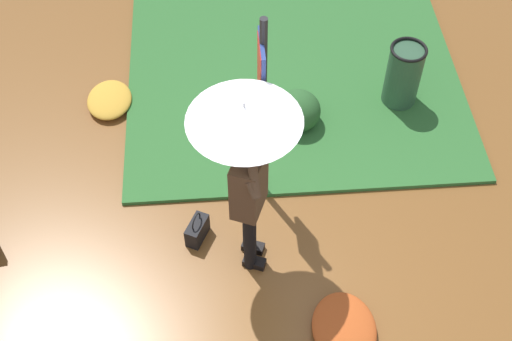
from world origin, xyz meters
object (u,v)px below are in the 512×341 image
(info_sign_post, at_px, (262,94))
(person_with_umbrella, at_px, (246,150))
(handbag, at_px, (197,230))
(trash_bin, at_px, (403,76))

(info_sign_post, bearing_deg, person_with_umbrella, 165.85)
(info_sign_post, height_order, handbag, info_sign_post)
(trash_bin, bearing_deg, info_sign_post, 124.63)
(person_with_umbrella, distance_m, info_sign_post, 0.78)
(person_with_umbrella, distance_m, trash_bin, 2.94)
(person_with_umbrella, relative_size, handbag, 5.53)
(info_sign_post, xyz_separation_m, handbag, (-0.56, 0.69, -1.32))
(person_with_umbrella, bearing_deg, trash_bin, -44.60)
(info_sign_post, height_order, trash_bin, info_sign_post)
(info_sign_post, distance_m, trash_bin, 2.33)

